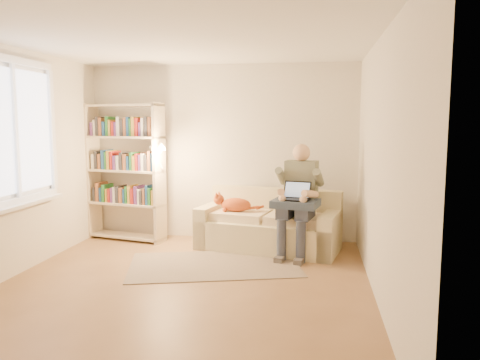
% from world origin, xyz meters
% --- Properties ---
extents(floor, '(4.50, 4.50, 0.00)m').
position_xyz_m(floor, '(0.00, 0.00, 0.00)').
color(floor, brown).
rests_on(floor, ground).
extents(ceiling, '(4.00, 4.50, 0.02)m').
position_xyz_m(ceiling, '(0.00, 0.00, 2.60)').
color(ceiling, white).
rests_on(ceiling, wall_back).
extents(wall_left, '(0.02, 4.50, 2.60)m').
position_xyz_m(wall_left, '(-2.00, 0.00, 1.30)').
color(wall_left, silver).
rests_on(wall_left, floor).
extents(wall_right, '(0.02, 4.50, 2.60)m').
position_xyz_m(wall_right, '(2.00, 0.00, 1.30)').
color(wall_right, silver).
rests_on(wall_right, floor).
extents(wall_back, '(4.00, 0.02, 2.60)m').
position_xyz_m(wall_back, '(0.00, 2.25, 1.30)').
color(wall_back, silver).
rests_on(wall_back, floor).
extents(wall_front, '(4.00, 0.02, 2.60)m').
position_xyz_m(wall_front, '(0.00, -2.25, 1.30)').
color(wall_front, silver).
rests_on(wall_front, floor).
extents(window, '(0.12, 1.52, 1.69)m').
position_xyz_m(window, '(-1.95, 0.20, 1.38)').
color(window, white).
rests_on(window, wall_left).
extents(sofa, '(2.04, 1.24, 0.81)m').
position_xyz_m(sofa, '(0.77, 1.74, 0.29)').
color(sofa, beige).
rests_on(sofa, floor).
extents(person, '(0.54, 0.73, 1.47)m').
position_xyz_m(person, '(1.18, 1.50, 0.81)').
color(person, slate).
rests_on(person, sofa).
extents(cat, '(0.65, 0.31, 0.23)m').
position_xyz_m(cat, '(0.29, 1.72, 0.62)').
color(cat, orange).
rests_on(cat, sofa).
extents(blanket, '(0.66, 0.58, 0.09)m').
position_xyz_m(blanket, '(1.16, 1.35, 0.71)').
color(blanket, '#2C3A4E').
rests_on(blanket, person).
extents(laptop, '(0.40, 0.37, 0.29)m').
position_xyz_m(laptop, '(1.17, 1.36, 0.82)').
color(laptop, black).
rests_on(laptop, blanket).
extents(bookshelf, '(1.33, 0.64, 2.03)m').
position_xyz_m(bookshelf, '(-1.39, 1.90, 1.12)').
color(bookshelf, beige).
rests_on(bookshelf, floor).
extents(rug, '(2.30, 1.72, 0.01)m').
position_xyz_m(rug, '(0.18, 0.85, 0.01)').
color(rug, gray).
rests_on(rug, floor).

